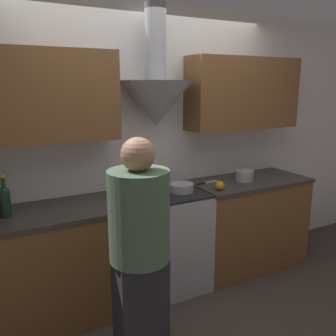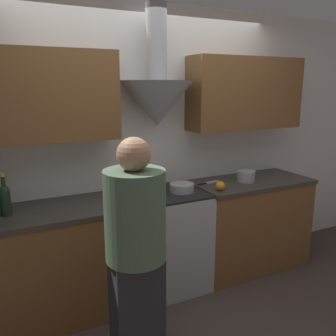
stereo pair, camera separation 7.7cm
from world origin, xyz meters
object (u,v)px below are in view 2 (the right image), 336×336
stock_pot (145,187)px  mixing_bowl (182,188)px  saucepan (246,176)px  person_foreground_left (136,253)px  wine_bottle_5 (5,199)px  stove_range (163,240)px  orange_fruit (220,186)px

stock_pot → mixing_bowl: (0.34, -0.06, -0.03)m
saucepan → person_foreground_left: 1.74m
wine_bottle_5 → person_foreground_left: 1.12m
stove_range → person_foreground_left: bearing=-124.9°
mixing_bowl → stove_range: bearing=166.4°
stove_range → orange_fruit: size_ratio=10.64×
wine_bottle_5 → stove_range: bearing=-0.2°
stock_pot → person_foreground_left: bearing=-116.0°
stock_pot → saucepan: bearing=-1.8°
mixing_bowl → person_foreground_left: person_foreground_left is taller
stove_range → person_foreground_left: person_foreground_left is taller
stove_range → wine_bottle_5: wine_bottle_5 is taller
orange_fruit → person_foreground_left: size_ratio=0.06×
orange_fruit → person_foreground_left: bearing=-148.0°
person_foreground_left → wine_bottle_5: bearing=128.6°
stock_pot → mixing_bowl: 0.35m
stock_pot → orange_fruit: 0.70m
mixing_bowl → wine_bottle_5: bearing=178.2°
wine_bottle_5 → saucepan: bearing=-0.5°
mixing_bowl → saucepan: bearing=1.9°
orange_fruit → person_foreground_left: person_foreground_left is taller
saucepan → person_foreground_left: bearing=-150.9°
mixing_bowl → orange_fruit: (0.33, -0.13, 0.01)m
saucepan → person_foreground_left: (-1.52, -0.84, -0.12)m
person_foreground_left → stove_range: bearing=55.1°
stove_range → wine_bottle_5: (-1.29, 0.00, 0.59)m
stove_range → stock_pot: (-0.17, 0.02, 0.53)m
orange_fruit → saucepan: (0.42, 0.16, 0.01)m
wine_bottle_5 → person_foreground_left: person_foreground_left is taller
stock_pot → orange_fruit: stock_pot is taller
saucepan → stock_pot: bearing=178.2°
stove_range → person_foreground_left: size_ratio=0.59×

